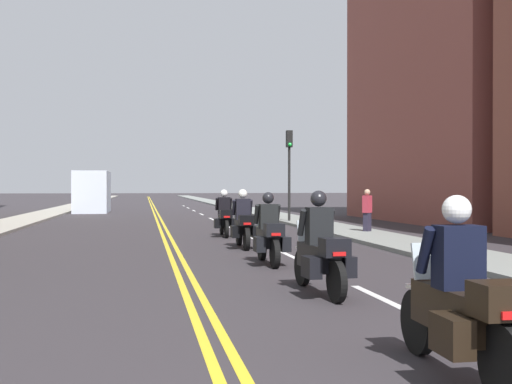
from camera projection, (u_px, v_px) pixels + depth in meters
The scene contains 15 objects.
ground_plane at pixel (154, 209), 48.29m from camera, with size 264.00×264.00×0.00m, color #302C30.
sidewalk_left at pixel (65, 209), 47.07m from camera, with size 2.23×144.00×0.12m, color #9F9A8F.
sidewalk_right at pixel (239, 208), 49.51m from camera, with size 2.23×144.00×0.12m, color gray.
centreline_yellow_inner at pixel (152, 209), 48.27m from camera, with size 0.12×132.00×0.01m, color yellow.
centreline_yellow_outer at pixel (156, 209), 48.31m from camera, with size 0.12×132.00×0.01m, color yellow.
lane_dashes_white at pixel (218, 222), 30.11m from camera, with size 0.14×56.40×0.01m.
building_right_1 at pixel (475, 36), 30.88m from camera, with size 8.62×14.47×18.67m.
motorcycle_0 at pixel (462, 306), 5.38m from camera, with size 0.77×2.26×1.65m.
motorcycle_1 at pixel (321, 253), 9.75m from camera, with size 0.78×2.28×1.66m.
motorcycle_2 at pixel (269, 235), 13.55m from camera, with size 0.76×2.12×1.61m.
motorcycle_3 at pixel (243, 225), 17.23m from camera, with size 0.77×2.15×1.66m.
motorcycle_4 at pixel (224, 217), 21.28m from camera, with size 0.77×2.19×1.64m.
traffic_light_near at pixel (289, 159), 29.22m from camera, with size 0.28×0.38×4.42m.
pedestrian_0 at pixel (367, 211), 22.25m from camera, with size 0.41×0.41×1.65m.
parked_truck at pixel (93, 194), 42.47m from camera, with size 2.20×6.50×2.80m.
Camera 1 is at (-0.77, -0.94, 1.71)m, focal length 43.05 mm.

